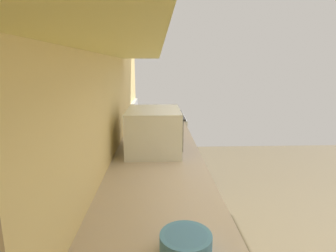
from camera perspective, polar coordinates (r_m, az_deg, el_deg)
name	(u,v)px	position (r m, az deg, el deg)	size (l,w,h in m)	color
wall_back	(97,104)	(1.70, -14.52, 4.51)	(4.29, 0.12, 2.56)	#EFD085
oven_range	(159,150)	(3.46, -1.90, -5.04)	(0.71, 0.64, 1.08)	#B7BABF
microwave	(154,130)	(1.96, -2.93, -0.88)	(0.49, 0.38, 0.30)	white
bowl	(186,243)	(0.97, 3.71, -23.07)	(0.17, 0.17, 0.07)	#4C8CBF
kettle	(167,124)	(2.55, -0.20, 0.32)	(0.16, 0.12, 0.16)	black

